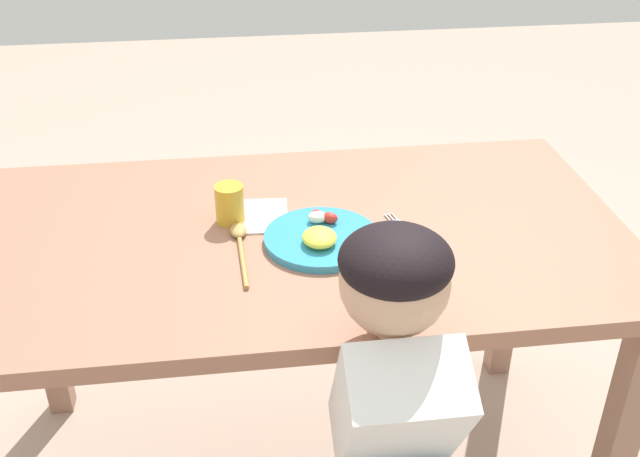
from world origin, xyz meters
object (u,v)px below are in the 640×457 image
object	(u,v)px
fork	(411,239)
spoon	(240,240)
plate	(321,237)
drinking_cup	(230,204)

from	to	relation	value
fork	spoon	xyz separation A→B (m)	(-0.36, 0.03, 0.01)
fork	spoon	bearing A→B (deg)	71.91
plate	fork	world-z (taller)	plate
drinking_cup	fork	bearing A→B (deg)	-19.03
plate	drinking_cup	xyz separation A→B (m)	(-0.19, 0.11, 0.03)
spoon	fork	bearing A→B (deg)	-97.56
drinking_cup	spoon	bearing A→B (deg)	-80.43
plate	spoon	size ratio (longest dim) A/B	1.02
plate	spoon	distance (m)	0.17
spoon	plate	bearing A→B (deg)	-97.97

